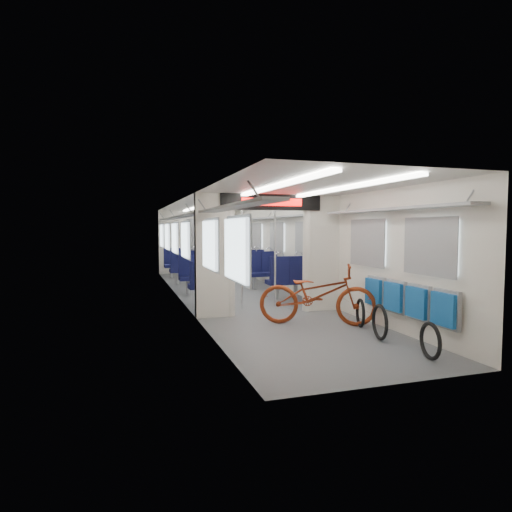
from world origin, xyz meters
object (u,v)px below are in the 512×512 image
(flip_bench, at_px, (406,299))
(bike_hoop_b, at_px, (380,324))
(stanchion_near_left, at_px, (242,253))
(bike_hoop_a, at_px, (430,343))
(seat_bay_near_right, at_px, (274,272))
(bicycle, at_px, (317,294))
(seat_bay_near_left, at_px, (203,276))
(stanchion_near_right, at_px, (275,252))
(seat_bay_far_left, at_px, (182,263))
(stanchion_far_left, at_px, (210,246))
(bike_hoop_c, at_px, (360,314))
(seat_bay_far_right, at_px, (240,262))
(stanchion_far_right, at_px, (232,246))

(flip_bench, relative_size, bike_hoop_b, 3.92)
(stanchion_near_left, bearing_deg, bike_hoop_a, -71.44)
(flip_bench, relative_size, seat_bay_near_right, 0.98)
(bicycle, height_order, seat_bay_near_left, seat_bay_near_left)
(bicycle, distance_m, flip_bench, 1.49)
(seat_bay_near_right, distance_m, stanchion_near_left, 2.30)
(bicycle, xyz_separation_m, stanchion_near_right, (-0.12, 1.78, 0.63))
(stanchion_near_right, bearing_deg, flip_bench, -70.83)
(seat_bay_near_left, bearing_deg, seat_bay_far_left, 90.00)
(bike_hoop_a, bearing_deg, seat_bay_near_right, 90.09)
(bike_hoop_b, height_order, stanchion_far_left, stanchion_far_left)
(bike_hoop_a, bearing_deg, bicycle, 102.63)
(stanchion_far_left, bearing_deg, seat_bay_near_left, -106.43)
(bike_hoop_a, relative_size, bike_hoop_c, 1.00)
(bike_hoop_c, xyz_separation_m, stanchion_near_right, (-0.73, 2.18, 0.93))
(flip_bench, bearing_deg, seat_bay_far_right, 93.02)
(seat_bay_near_left, relative_size, seat_bay_far_left, 0.92)
(bike_hoop_a, distance_m, stanchion_far_right, 7.35)
(flip_bench, height_order, seat_bay_near_right, seat_bay_near_right)
(bike_hoop_c, xyz_separation_m, seat_bay_far_left, (-1.99, 7.30, 0.33))
(seat_bay_far_left, bearing_deg, seat_bay_near_right, -60.95)
(bike_hoop_c, xyz_separation_m, stanchion_far_left, (-1.42, 5.62, 0.93))
(bike_hoop_a, xyz_separation_m, stanchion_far_right, (-0.71, 7.25, 0.93))
(seat_bay_near_left, relative_size, stanchion_near_right, 0.85)
(stanchion_near_left, relative_size, stanchion_far_left, 1.00)
(seat_bay_far_left, bearing_deg, stanchion_far_left, -71.37)
(bicycle, distance_m, bike_hoop_c, 0.79)
(stanchion_near_right, bearing_deg, seat_bay_near_right, 70.93)
(flip_bench, height_order, stanchion_far_left, stanchion_far_left)
(seat_bay_near_right, bearing_deg, flip_bench, -84.93)
(stanchion_near_right, relative_size, stanchion_far_left, 1.00)
(bicycle, xyz_separation_m, seat_bay_near_left, (-1.38, 3.29, 0.00))
(flip_bench, relative_size, bike_hoop_a, 4.36)
(stanchion_near_left, distance_m, stanchion_near_right, 0.72)
(bike_hoop_b, relative_size, stanchion_far_right, 0.23)
(seat_bay_far_right, bearing_deg, seat_bay_far_left, 175.34)
(bike_hoop_a, bearing_deg, flip_bench, 68.56)
(seat_bay_far_left, height_order, stanchion_near_left, stanchion_near_left)
(bicycle, bearing_deg, stanchion_near_right, 30.74)
(seat_bay_near_right, distance_m, seat_bay_far_left, 3.85)
(bicycle, xyz_separation_m, stanchion_far_left, (-0.81, 5.22, 0.63))
(bike_hoop_a, height_order, bike_hoop_c, bike_hoop_c)
(bike_hoop_c, bearing_deg, stanchion_far_right, 98.59)
(bike_hoop_a, height_order, seat_bay_far_right, seat_bay_far_right)
(seat_bay_near_left, distance_m, seat_bay_far_right, 3.94)
(bike_hoop_a, distance_m, stanchion_near_left, 4.31)
(stanchion_far_right, bearing_deg, seat_bay_far_right, 67.83)
(stanchion_far_left, bearing_deg, stanchion_near_right, -78.63)
(flip_bench, bearing_deg, stanchion_near_right, 109.17)
(flip_bench, xyz_separation_m, bike_hoop_b, (-0.46, -0.02, -0.34))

